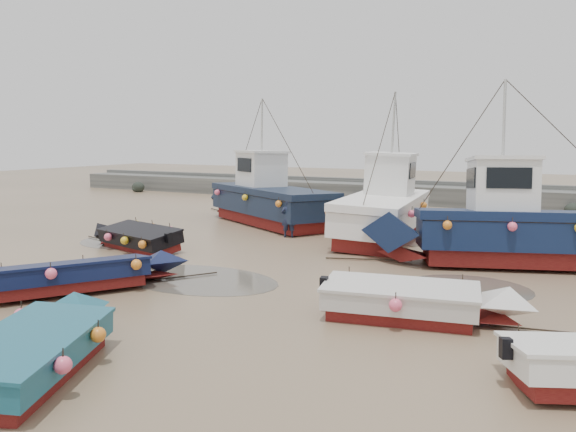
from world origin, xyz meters
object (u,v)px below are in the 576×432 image
cabin_boat_0 (265,197)px  dinghy_1 (83,272)px  person (288,237)px  dinghy_2 (38,343)px  dinghy_4 (136,235)px  cabin_boat_1 (386,207)px  dinghy_5 (416,298)px  cabin_boat_2 (513,227)px

cabin_boat_0 → dinghy_1: bearing=-142.3°
person → dinghy_2: bearing=74.5°
dinghy_4 → cabin_boat_1: (7.77, 7.03, 0.76)m
dinghy_2 → cabin_boat_1: bearing=62.0°
dinghy_2 → cabin_boat_1: cabin_boat_1 is taller
dinghy_2 → dinghy_5: (5.36, 6.13, 0.00)m
dinghy_1 → cabin_boat_2: bearing=74.5°
dinghy_2 → cabin_boat_2: cabin_boat_2 is taller
dinghy_1 → person: bearing=117.2°
dinghy_2 → dinghy_5: bearing=24.7°
dinghy_4 → dinghy_1: bearing=-136.8°
dinghy_4 → cabin_boat_2: (13.31, 3.67, 0.77)m
cabin_boat_0 → cabin_boat_1: same height
cabin_boat_0 → dinghy_5: bearing=-107.2°
cabin_boat_1 → dinghy_5: bearing=-74.2°
dinghy_1 → cabin_boat_2: 13.73m
cabin_boat_1 → person: size_ratio=6.56×
dinghy_1 → cabin_boat_1: cabin_boat_1 is taller
cabin_boat_1 → person: (-3.67, -2.09, -1.31)m
dinghy_2 → cabin_boat_0: (-5.53, 17.76, 0.76)m
dinghy_2 → dinghy_4: (-6.63, 9.68, 0.00)m
dinghy_5 → cabin_boat_2: size_ratio=0.56×
cabin_boat_1 → person: bearing=-156.3°
dinghy_2 → cabin_boat_0: bearing=83.1°
cabin_boat_0 → cabin_boat_2: 12.98m
dinghy_4 → dinghy_5: bearing=-92.5°
dinghy_5 → dinghy_2: bearing=-51.8°
dinghy_1 → person: size_ratio=3.52×
dinghy_2 → person: (-2.53, 14.63, -0.55)m
cabin_boat_0 → person: size_ratio=6.11×
dinghy_2 → dinghy_4: size_ratio=0.97×
dinghy_4 → cabin_boat_0: size_ratio=0.57×
dinghy_1 → dinghy_2: same height
dinghy_2 → dinghy_1: bearing=105.8°
dinghy_1 → cabin_boat_1: bearing=102.3°
dinghy_1 → cabin_boat_0: 13.55m
dinghy_5 → person: size_ratio=3.46×
dinghy_5 → person: bearing=-147.8°
dinghy_1 → person: dinghy_1 is taller
dinghy_5 → cabin_boat_0: (-10.88, 11.63, 0.76)m
dinghy_5 → person: 11.61m
dinghy_1 → cabin_boat_2: (10.34, 8.99, 0.78)m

